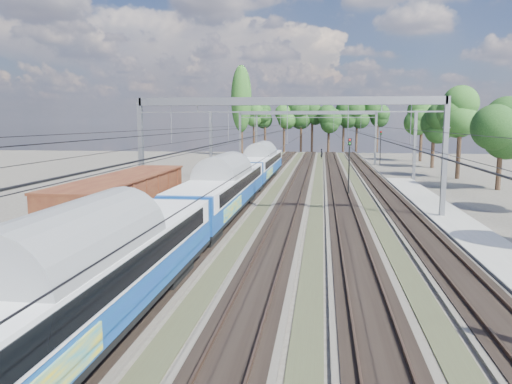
# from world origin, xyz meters

# --- Properties ---
(track_bed) EXTENTS (21.00, 130.00, 0.34)m
(track_bed) POSITION_xyz_m (-0.00, 45.00, 0.10)
(track_bed) COLOR #47423A
(track_bed) RESTS_ON ground
(platform) EXTENTS (3.00, 70.00, 0.30)m
(platform) POSITION_xyz_m (12.00, 20.00, 0.15)
(platform) COLOR gray
(platform) RESTS_ON ground
(catenary) EXTENTS (25.65, 130.00, 9.00)m
(catenary) POSITION_xyz_m (0.33, 52.69, 6.40)
(catenary) COLOR slate
(catenary) RESTS_ON ground
(tree_belt) EXTENTS (38.68, 100.37, 12.10)m
(tree_belt) POSITION_xyz_m (8.08, 92.81, 8.29)
(tree_belt) COLOR black
(tree_belt) RESTS_ON ground
(poplar) EXTENTS (4.40, 4.40, 19.04)m
(poplar) POSITION_xyz_m (-14.50, 98.00, 11.89)
(poplar) COLOR black
(poplar) RESTS_ON ground
(emu_train) EXTENTS (3.20, 67.54, 4.67)m
(emu_train) POSITION_xyz_m (-4.50, 27.61, 2.75)
(emu_train) COLOR black
(emu_train) RESTS_ON ground
(freight_boxcar) EXTENTS (3.08, 14.86, 3.83)m
(freight_boxcar) POSITION_xyz_m (-9.00, 20.19, 2.34)
(freight_boxcar) COLOR black
(freight_boxcar) RESTS_ON ground
(worker) EXTENTS (0.72, 0.85, 1.98)m
(worker) POSITION_xyz_m (2.58, 90.78, 0.99)
(worker) COLOR black
(worker) RESTS_ON ground
(signal_near) EXTENTS (0.39, 0.36, 5.63)m
(signal_near) POSITION_xyz_m (5.21, 40.42, 3.56)
(signal_near) COLOR black
(signal_near) RESTS_ON ground
(signal_far) EXTENTS (0.37, 0.34, 5.67)m
(signal_far) POSITION_xyz_m (12.34, 78.07, 3.59)
(signal_far) COLOR black
(signal_far) RESTS_ON ground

